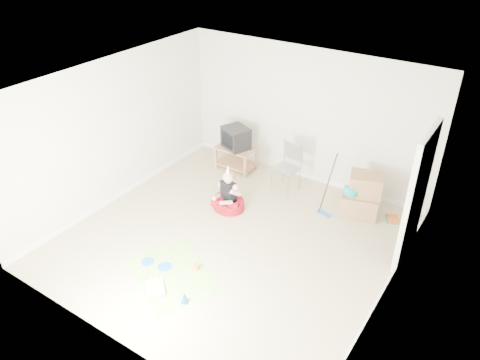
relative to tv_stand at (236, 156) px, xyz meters
The scene contains 16 objects.
ground 2.38m from the tv_stand, 57.80° to the right, with size 5.00×5.00×0.00m, color #C3B38C.
doorway_recess 3.89m from the tv_stand, 12.06° to the right, with size 0.02×0.90×2.05m, color black.
tv_stand is the anchor object (origin of this frame).
crt_tv 0.42m from the tv_stand, ahead, with size 0.51×0.42×0.44m, color black.
folding_chair 1.28m from the tv_stand, ahead, with size 0.49×0.47×0.96m.
cardboard_boxes 2.74m from the tv_stand, ahead, with size 0.73×0.64×0.79m.
floor_mop 2.28m from the tv_stand, 13.04° to the right, with size 0.28×0.36×1.08m.
book_pile 3.30m from the tv_stand, ahead, with size 0.28×0.31×0.06m.
seated_woman 1.45m from the tv_stand, 61.34° to the right, with size 0.76×0.76×0.89m.
party_mat 3.34m from the tv_stand, 72.74° to the right, with size 1.41×1.02×0.01m, color #DD2E8E.
birthday_cake 3.72m from the tv_stand, 73.99° to the right, with size 0.38×0.38×0.14m.
blue_plate_near 3.24m from the tv_stand, 75.59° to the right, with size 0.21×0.21×0.01m, color blue.
blue_plate_far 3.23m from the tv_stand, 80.98° to the right, with size 0.20×0.20×0.01m, color blue.
orange_cup_near 3.16m from the tv_stand, 66.90° to the right, with size 0.08×0.08×0.09m, color orange.
orange_cup_far 3.65m from the tv_stand, 76.73° to the right, with size 0.06×0.06×0.07m, color orange.
blue_party_hat 3.83m from the tv_stand, 66.67° to the right, with size 0.11×0.11×0.17m, color blue.
Camera 1 is at (3.48, -4.99, 4.77)m, focal length 35.00 mm.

